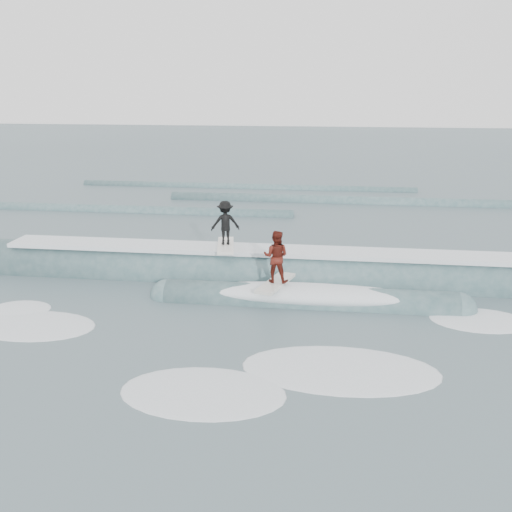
# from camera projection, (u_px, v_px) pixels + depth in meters

# --- Properties ---
(ground) EXTENTS (160.00, 160.00, 0.00)m
(ground) POSITION_uv_depth(u_px,v_px,m) (241.00, 326.00, 16.06)
(ground) COLOR #3B4F56
(ground) RESTS_ON ground
(breaking_wave) EXTENTS (22.72, 3.80, 2.03)m
(breaking_wave) POSITION_uv_depth(u_px,v_px,m) (268.00, 281.00, 19.60)
(breaking_wave) COLOR #38585E
(breaking_wave) RESTS_ON ground
(surfer_black) EXTENTS (1.11, 2.06, 1.63)m
(surfer_black) POSITION_uv_depth(u_px,v_px,m) (225.00, 225.00, 19.65)
(surfer_black) COLOR white
(surfer_black) RESTS_ON ground
(surfer_red) EXTENTS (1.11, 2.07, 1.73)m
(surfer_red) POSITION_uv_depth(u_px,v_px,m) (276.00, 260.00, 17.45)
(surfer_red) COLOR silver
(surfer_red) RESTS_ON ground
(whitewater) EXTENTS (16.02, 6.94, 0.10)m
(whitewater) POSITION_uv_depth(u_px,v_px,m) (220.00, 347.00, 14.76)
(whitewater) COLOR white
(whitewater) RESTS_ON ground
(far_swells) EXTENTS (36.48, 8.65, 0.80)m
(far_swells) POSITION_uv_depth(u_px,v_px,m) (246.00, 201.00, 33.13)
(far_swells) COLOR #38585E
(far_swells) RESTS_ON ground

